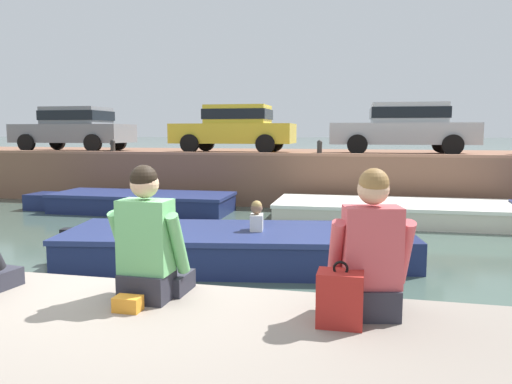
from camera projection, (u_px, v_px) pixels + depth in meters
The scene contains 16 objects.
ground_plane at pixel (262, 250), 9.13m from camera, with size 400.00×400.00×0.00m, color #42564C.
far_quay_wall at pixel (313, 174), 16.91m from camera, with size 60.00×6.00×1.49m, color brown.
far_wall_coping at pixel (301, 154), 14.03m from camera, with size 60.00×0.24×0.08m, color #9F6C52.
boat_moored_west_navy at pixel (134, 202), 13.52m from camera, with size 5.78×1.85×0.52m.
boat_moored_central_cream at pixel (407, 212), 11.95m from camera, with size 6.84×2.38×0.48m.
motorboat_passing at pixel (228, 247), 8.08m from camera, with size 5.80×2.69×1.06m.
car_leftmost_grey at pixel (75, 127), 17.78m from camera, with size 4.10×2.04×1.54m.
car_left_inner_yellow at pixel (235, 127), 16.47m from camera, with size 4.01×1.96×1.54m.
car_centre_silver at pixel (404, 126), 15.28m from camera, with size 4.39×2.09×1.54m.
mooring_bollard_west at pixel (113, 146), 15.43m from camera, with size 0.15×0.15×0.44m.
mooring_bollard_mid at pixel (320, 147), 14.02m from camera, with size 0.15×0.15×0.44m.
person_seated_right at pixel (149, 247), 3.56m from camera, with size 0.54×0.53×0.97m.
person_seated_middle at pixel (370, 259), 3.24m from camera, with size 0.58×0.59×0.97m.
bottle_drink at pixel (166, 285), 3.59m from camera, with size 0.06×0.06×0.20m.
backpack_on_ledge at pixel (340, 299), 3.08m from camera, with size 0.28×0.24×0.41m.
snack_bag at pixel (128, 304), 3.32m from camera, with size 0.18×0.12×0.10m, color orange.
Camera 1 is at (1.88, -3.61, 2.15)m, focal length 35.00 mm.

